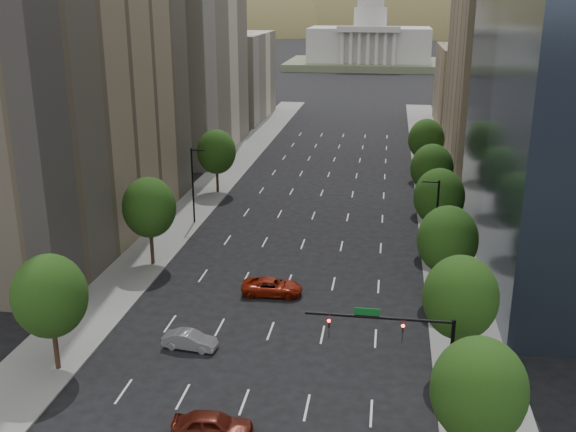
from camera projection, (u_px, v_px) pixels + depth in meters
The scene contains 23 objects.
sidewalk_left at pixel (164, 236), 74.62m from camera, with size 6.00×200.00×0.15m, color slate.
sidewalk_right at pixel (450, 251), 70.21m from camera, with size 6.00×200.00×0.15m, color slate.
midrise_cream_left at pixel (187, 47), 110.96m from camera, with size 14.00×30.00×35.00m, color beige.
filler_left at pixel (234, 76), 144.61m from camera, with size 14.00×26.00×18.00m, color beige.
parking_tan_right at pixel (501, 68), 101.79m from camera, with size 14.00×30.00×30.00m, color #8C7759.
filler_right at pixel (473, 87), 134.98m from camera, with size 14.00×26.00×16.00m, color #8C7759.
tree_right_0 at pixel (479, 391), 35.88m from camera, with size 5.20×5.20×8.39m.
tree_right_1 at pixel (460, 298), 46.11m from camera, with size 5.20×5.20×8.75m.
tree_right_2 at pixel (448, 240), 57.43m from camera, with size 5.20×5.20×8.61m.
tree_right_3 at pixel (439, 197), 68.61m from camera, with size 5.20×5.20×8.89m.
tree_right_4 at pixel (432, 168), 81.90m from camera, with size 5.20×5.20×8.46m.
tree_right_5 at pixel (426, 140), 96.84m from camera, with size 5.20×5.20×8.75m.
tree_left_0 at pixel (50, 296), 46.34m from camera, with size 5.20×5.20×8.75m.
tree_left_1 at pixel (149, 207), 65.06m from camera, with size 5.20×5.20×8.97m.
tree_left_2 at pixel (216, 152), 89.58m from camera, with size 5.20×5.20×8.68m.
streetlight_rn at pixel (436, 222), 64.32m from camera, with size 1.70×0.20×9.00m.
streetlight_ln at pixel (193, 184), 77.54m from camera, with size 1.70×0.20×9.00m.
traffic_signal at pixel (411, 344), 41.14m from camera, with size 9.12×0.40×7.38m.
capitol at pixel (369, 44), 248.01m from camera, with size 60.00×40.00×35.20m.
foothills at pixel (422, 72), 586.06m from camera, with size 720.00×413.00×263.00m.
car_maroon at pixel (212, 425), 40.45m from camera, with size 1.98×4.93×1.68m, color #4E150D.
car_silver at pixel (190, 340), 50.80m from camera, with size 1.45×4.15×1.37m, color #97979C.
car_red_far at pixel (272, 287), 59.99m from camera, with size 2.50×5.41×1.50m, color maroon.
Camera 1 is at (8.60, -7.37, 25.43)m, focal length 41.97 mm.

